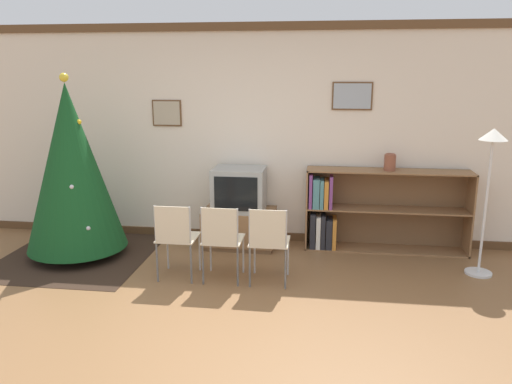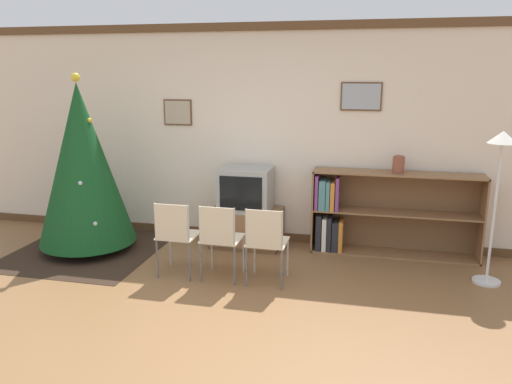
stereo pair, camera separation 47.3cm
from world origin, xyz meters
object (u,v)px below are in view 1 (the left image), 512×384
Objects in this scene: television at (239,189)px; standing_lamp at (490,164)px; folding_chair_left at (176,236)px; tv_console at (240,228)px; christmas_tree at (72,168)px; bookshelf at (359,211)px; vase at (390,162)px; folding_chair_right at (269,240)px; folding_chair_center at (222,238)px.

standing_lamp reaches higher than television.
tv_console is at bearing 66.37° from folding_chair_left.
christmas_tree reaches higher than folding_chair_left.
vase is (0.32, -0.02, 0.62)m from bookshelf.
television is 1.82m from vase.
television is 2.80m from standing_lamp.
bookshelf reaches higher than tv_console.
tv_console is at bearing 17.14° from christmas_tree.
vase reaches higher than television.
tv_console is 0.45× the size of bookshelf.
folding_chair_right is (0.48, -1.11, 0.24)m from tv_console.
christmas_tree reaches higher than bookshelf.
standing_lamp reaches higher than folding_chair_left.
tv_console is at bearing 90.00° from folding_chair_center.
folding_chair_center is (-0.00, -1.10, -0.26)m from television.
television is at bearing 17.07° from christmas_tree.
bookshelf is (0.98, 1.22, 0.00)m from folding_chair_right.
television is (1.84, 0.57, -0.33)m from christmas_tree.
christmas_tree is 1.96m from television.
standing_lamp reaches higher than vase.
vase is at bearing 2.93° from television.
christmas_tree reaches higher than television.
vase is at bearing 2.85° from tv_console.
bookshelf is 9.60× the size of vase.
folding_chair_right is (0.48, 0.00, 0.00)m from folding_chair_center.
television is 0.76× the size of folding_chair_left.
christmas_tree is 3.43m from bookshelf.
standing_lamp is (2.70, -0.54, 0.48)m from television.
standing_lamp is (2.22, 0.56, 0.73)m from folding_chair_right.
bookshelf reaches higher than folding_chair_center.
vase is (2.27, 1.19, 0.62)m from folding_chair_left.
folding_chair_center is 2.24m from vase.
television is at bearing 90.00° from folding_chair_center.
folding_chair_left is (1.36, -0.54, -0.58)m from christmas_tree.
folding_chair_right is at bearing -66.32° from television.
tv_console is 0.56× the size of standing_lamp.
standing_lamp is at bearing -11.25° from television.
vase is at bearing 33.79° from folding_chair_center.
christmas_tree is at bearing 167.03° from folding_chair_right.
christmas_tree is 2.46m from folding_chair_right.
folding_chair_right is 2.41m from standing_lamp.
bookshelf is (1.46, 0.11, 0.24)m from tv_console.
vase is (1.78, 0.09, 0.37)m from television.
christmas_tree is 1.58m from folding_chair_left.
christmas_tree is 1.34× the size of standing_lamp.
folding_chair_right is (2.33, -0.54, -0.58)m from christmas_tree.
folding_chair_right is 1.87m from vase.
bookshelf reaches higher than folding_chair_right.
folding_chair_left is at bearing 180.00° from folding_chair_right.
vase reaches higher than folding_chair_right.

